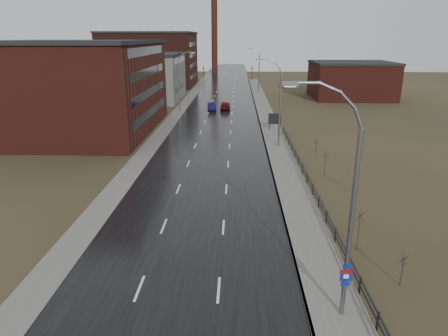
# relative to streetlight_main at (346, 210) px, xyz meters

# --- Properties ---
(road) EXTENTS (14.00, 300.00, 0.06)m
(road) POSITION_rel_streetlight_main_xyz_m (-8.47, 58.00, -6.03)
(road) COLOR black
(road) RESTS_ON ground
(sidewalk_right) EXTENTS (3.20, 180.00, 0.18)m
(sidewalk_right) POSITION_rel_streetlight_main_xyz_m (0.13, 33.00, -5.97)
(sidewalk_right) COLOR #595651
(sidewalk_right) RESTS_ON ground
(curb_right) EXTENTS (0.16, 180.00, 0.18)m
(curb_right) POSITION_rel_streetlight_main_xyz_m (-1.39, 33.00, -5.97)
(curb_right) COLOR slate
(curb_right) RESTS_ON ground
(sidewalk_left) EXTENTS (2.40, 260.00, 0.12)m
(sidewalk_left) POSITION_rel_streetlight_main_xyz_m (-16.67, 58.00, -6.00)
(sidewalk_left) COLOR #595651
(sidewalk_left) RESTS_ON ground
(warehouse_near) EXTENTS (22.44, 28.56, 13.50)m
(warehouse_near) POSITION_rel_streetlight_main_xyz_m (-29.46, 43.00, 0.70)
(warehouse_near) COLOR #471914
(warehouse_near) RESTS_ON ground
(warehouse_mid) EXTENTS (16.32, 20.40, 10.50)m
(warehouse_mid) POSITION_rel_streetlight_main_xyz_m (-26.46, 76.00, -0.80)
(warehouse_mid) COLOR slate
(warehouse_mid) RESTS_ON ground
(warehouse_far) EXTENTS (26.52, 24.48, 15.50)m
(warehouse_far) POSITION_rel_streetlight_main_xyz_m (-31.47, 106.00, 1.70)
(warehouse_far) COLOR #331611
(warehouse_far) RESTS_ON ground
(building_right) EXTENTS (18.36, 16.32, 8.50)m
(building_right) POSITION_rel_streetlight_main_xyz_m (21.83, 80.00, -1.80)
(building_right) COLOR #471914
(building_right) RESTS_ON ground
(smokestack) EXTENTS (2.70, 2.70, 30.70)m
(smokestack) POSITION_rel_streetlight_main_xyz_m (-14.47, 148.00, 9.44)
(smokestack) COLOR #331611
(smokestack) RESTS_ON ground
(streetlight_main) EXTENTS (3.91, 0.29, 12.11)m
(streetlight_main) POSITION_rel_streetlight_main_xyz_m (0.00, 0.00, 0.00)
(streetlight_main) COLOR slate
(streetlight_main) RESTS_ON ground
(streetlight_right_mid) EXTENTS (3.36, 0.28, 11.35)m
(streetlight_right_mid) POSITION_rel_streetlight_main_xyz_m (0.03, 34.00, -0.22)
(streetlight_right_mid) COLOR slate
(streetlight_right_mid) RESTS_ON ground
(streetlight_left) EXTENTS (3.36, 0.28, 11.35)m
(streetlight_left) POSITION_rel_streetlight_main_xyz_m (-16.17, 60.00, -0.22)
(streetlight_left) COLOR slate
(streetlight_left) RESTS_ON ground
(streetlight_right_far) EXTENTS (3.36, 0.28, 11.35)m
(streetlight_right_far) POSITION_rel_streetlight_main_xyz_m (0.03, 88.00, -0.22)
(streetlight_right_far) COLOR slate
(streetlight_right_far) RESTS_ON ground
(guardrail) EXTENTS (0.10, 53.05, 1.10)m
(guardrail) POSITION_rel_streetlight_main_xyz_m (1.83, 16.32, -5.35)
(guardrail) COLOR black
(guardrail) RESTS_ON ground
(shrub_b) EXTENTS (0.49, 0.52, 2.05)m
(shrub_b) POSITION_rel_streetlight_main_xyz_m (4.48, 2.90, -4.97)
(shrub_b) COLOR #382D23
(shrub_b) RESTS_ON ground
(shrub_c) EXTENTS (0.68, 0.72, 2.89)m
(shrub_c) POSITION_rel_streetlight_main_xyz_m (3.15, 7.16, -4.52)
(shrub_c) COLOR #382D23
(shrub_c) RESTS_ON ground
(shrub_d) EXTENTS (0.49, 0.51, 2.04)m
(shrub_d) POSITION_rel_streetlight_main_xyz_m (5.88, 17.41, -4.98)
(shrub_d) COLOR #382D23
(shrub_d) RESTS_ON ground
(shrub_e) EXTENTS (0.63, 0.67, 2.70)m
(shrub_e) POSITION_rel_streetlight_main_xyz_m (4.02, 22.34, -4.63)
(shrub_e) COLOR #382D23
(shrub_e) RESTS_ON ground
(shrub_f) EXTENTS (0.44, 0.47, 1.84)m
(shrub_f) POSITION_rel_streetlight_main_xyz_m (4.66, 30.80, -5.08)
(shrub_f) COLOR #382D23
(shrub_f) RESTS_ON ground
(billboard) EXTENTS (1.98, 0.17, 2.72)m
(billboard) POSITION_rel_streetlight_main_xyz_m (0.63, 43.74, -4.26)
(billboard) COLOR black
(billboard) RESTS_ON ground
(traffic_light_left) EXTENTS (0.58, 2.73, 5.30)m
(traffic_light_left) POSITION_rel_streetlight_main_xyz_m (-16.47, 118.00, -1.46)
(traffic_light_left) COLOR black
(traffic_light_left) RESTS_ON ground
(traffic_light_right) EXTENTS (0.58, 2.73, 5.30)m
(traffic_light_right) POSITION_rel_streetlight_main_xyz_m (-0.47, 118.00, -1.46)
(traffic_light_right) COLOR black
(traffic_light_right) RESTS_ON ground
(car_near) EXTENTS (2.00, 4.67, 1.50)m
(car_near) POSITION_rel_streetlight_main_xyz_m (-10.31, 61.57, -5.31)
(car_near) COLOR #0D0C3C
(car_near) RESTS_ON ground
(car_far) EXTENTS (1.97, 4.82, 1.64)m
(car_far) POSITION_rel_streetlight_main_xyz_m (-7.60, 62.60, -5.24)
(car_far) COLOR #4A0C12
(car_far) RESTS_ON ground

